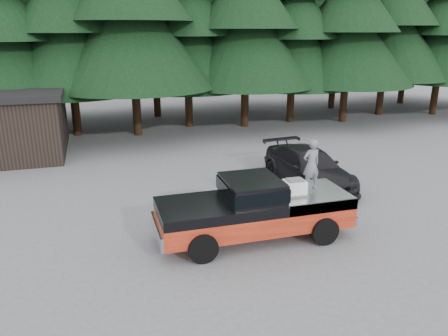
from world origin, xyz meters
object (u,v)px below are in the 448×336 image
object	(u,v)px
pickup_truck	(254,218)
man_on_bed	(311,165)
parked_car	(309,167)
air_compressor	(295,188)

from	to	relation	value
pickup_truck	man_on_bed	distance (m)	2.41
parked_car	air_compressor	bearing A→B (deg)	-127.33
man_on_bed	parked_car	distance (m)	4.40
pickup_truck	parked_car	size ratio (longest dim) A/B	1.18
air_compressor	parked_car	size ratio (longest dim) A/B	0.12
pickup_truck	man_on_bed	bearing A→B (deg)	4.62
man_on_bed	parked_car	world-z (taller)	man_on_bed
pickup_truck	man_on_bed	world-z (taller)	man_on_bed
air_compressor	pickup_truck	bearing A→B (deg)	174.15
pickup_truck	parked_car	bearing A→B (deg)	45.42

